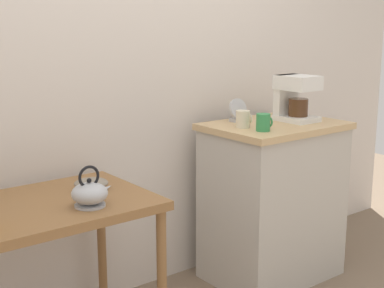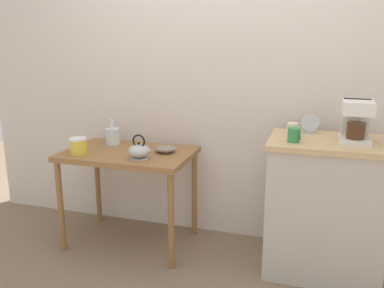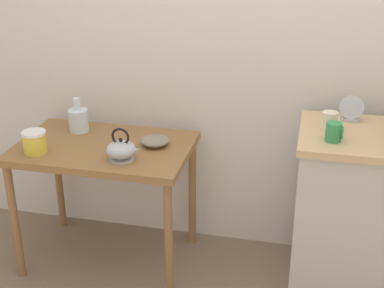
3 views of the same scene
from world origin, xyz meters
TOP-DOWN VIEW (x-y plane):
  - back_wall at (0.10, 0.44)m, footprint 4.40×0.10m
  - wooden_table at (-0.63, 0.02)m, footprint 0.94×0.62m
  - kitchen_counter at (0.78, 0.03)m, footprint 0.75×0.54m
  - bowl_stoneware at (-0.36, 0.07)m, footprint 0.15×0.15m
  - teakettle at (-0.47, -0.13)m, footprint 0.18×0.15m
  - coffee_maker at (0.92, 0.02)m, footprint 0.18×0.22m
  - mug_small_cream at (0.54, 0.04)m, footprint 0.08×0.07m
  - mug_tall_green at (0.56, -0.09)m, footprint 0.08×0.07m
  - table_clock at (0.64, 0.19)m, footprint 0.12×0.06m

SIDE VIEW (x-z plane):
  - kitchen_counter at x=0.78m, z-range 0.00..0.92m
  - wooden_table at x=-0.63m, z-range 0.28..1.01m
  - bowl_stoneware at x=-0.36m, z-range 0.73..0.78m
  - teakettle at x=-0.47m, z-range 0.70..0.87m
  - mug_tall_green at x=0.56m, z-range 0.92..1.01m
  - mug_small_cream at x=0.54m, z-range 0.92..1.01m
  - table_clock at x=0.64m, z-range 0.91..1.04m
  - coffee_maker at x=0.92m, z-range 0.93..1.19m
  - back_wall at x=0.10m, z-range 0.00..2.80m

